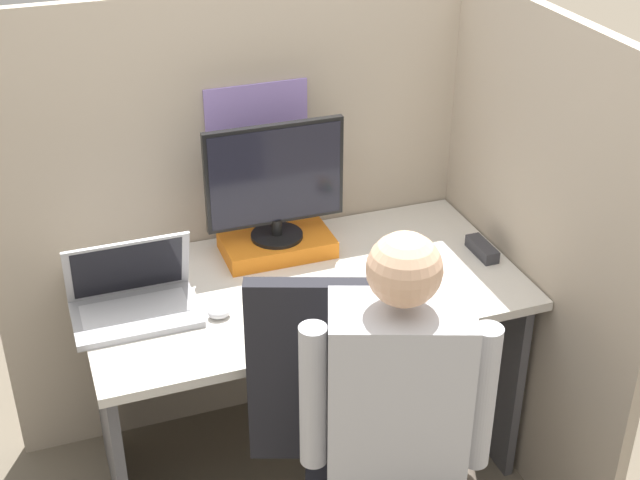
# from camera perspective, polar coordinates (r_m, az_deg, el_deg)

# --- Properties ---
(cubicle_panel_back) EXTENTS (1.86, 0.05, 1.58)m
(cubicle_panel_back) POSITION_cam_1_polar(r_m,az_deg,el_deg) (3.09, -3.45, 1.63)
(cubicle_panel_back) COLOR tan
(cubicle_panel_back) RESTS_ON ground
(cubicle_panel_right) EXTENTS (0.04, 1.37, 1.58)m
(cubicle_panel_right) POSITION_cam_1_polar(r_m,az_deg,el_deg) (2.98, 12.24, -0.23)
(cubicle_panel_right) COLOR tan
(cubicle_panel_right) RESTS_ON ground
(desk) EXTENTS (1.36, 0.73, 0.75)m
(desk) POSITION_cam_1_polar(r_m,az_deg,el_deg) (2.90, -1.10, -5.91)
(desk) COLOR beige
(desk) RESTS_ON ground
(paper_box) EXTENTS (0.36, 0.21, 0.06)m
(paper_box) POSITION_cam_1_polar(r_m,az_deg,el_deg) (2.94, -2.76, -0.30)
(paper_box) COLOR orange
(paper_box) RESTS_ON desk
(monitor) EXTENTS (0.45, 0.17, 0.39)m
(monitor) POSITION_cam_1_polar(r_m,az_deg,el_deg) (2.83, -2.89, 3.84)
(monitor) COLOR black
(monitor) RESTS_ON paper_box
(laptop) EXTENTS (0.37, 0.24, 0.24)m
(laptop) POSITION_cam_1_polar(r_m,az_deg,el_deg) (2.68, -11.86, -3.77)
(laptop) COLOR #99999E
(laptop) RESTS_ON desk
(mouse) EXTENTS (0.07, 0.05, 0.04)m
(mouse) POSITION_cam_1_polar(r_m,az_deg,el_deg) (2.64, -6.47, -4.62)
(mouse) COLOR silver
(mouse) RESTS_ON desk
(stapler) EXTENTS (0.05, 0.15, 0.04)m
(stapler) POSITION_cam_1_polar(r_m,az_deg,el_deg) (2.98, 10.34, -0.57)
(stapler) COLOR #2D2D33
(stapler) RESTS_ON desk
(carrot_toy) EXTENTS (0.05, 0.13, 0.05)m
(carrot_toy) POSITION_cam_1_polar(r_m,az_deg,el_deg) (2.69, 6.27, -3.61)
(carrot_toy) COLOR orange
(carrot_toy) RESTS_ON desk
(office_chair) EXTENTS (0.60, 0.64, 1.04)m
(office_chair) POSITION_cam_1_polar(r_m,az_deg,el_deg) (2.47, 2.88, -14.28)
(office_chair) COLOR black
(office_chair) RESTS_ON ground
(person) EXTENTS (0.46, 0.50, 1.29)m
(person) POSITION_cam_1_polar(r_m,az_deg,el_deg) (2.24, 5.94, -12.57)
(person) COLOR brown
(person) RESTS_ON ground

